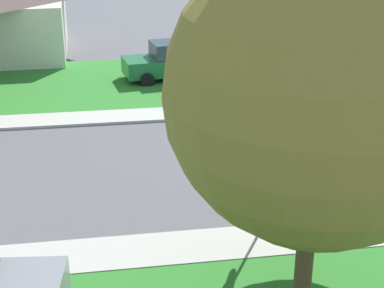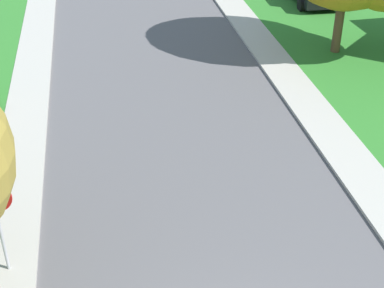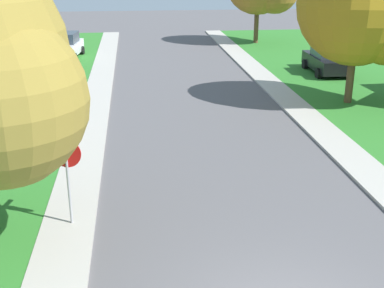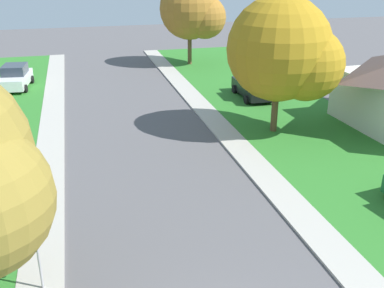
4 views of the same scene
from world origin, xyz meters
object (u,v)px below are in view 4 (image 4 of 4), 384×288
object	(u,v)px
car_white_near_corner	(15,77)
car_black_kerbside_mid	(253,86)
tree_sidewalk_near	(286,53)
tree_corner_large	(194,11)
stop_sign_far_corner	(35,236)

from	to	relation	value
car_white_near_corner	car_black_kerbside_mid	bearing A→B (deg)	-22.88
car_black_kerbside_mid	tree_sidewalk_near	world-z (taller)	tree_sidewalk_near
tree_corner_large	tree_sidewalk_near	bearing A→B (deg)	-89.04
stop_sign_far_corner	tree_corner_large	distance (m)	30.71
car_white_near_corner	stop_sign_far_corner	bearing A→B (deg)	-83.15
stop_sign_far_corner	tree_corner_large	size ratio (longest dim) A/B	0.37
stop_sign_far_corner	car_white_near_corner	bearing A→B (deg)	96.85
car_black_kerbside_mid	car_white_near_corner	world-z (taller)	same
stop_sign_far_corner	car_white_near_corner	world-z (taller)	stop_sign_far_corner
stop_sign_far_corner	tree_corner_large	xyz separation A→B (m)	(11.99, 28.13, 2.85)
stop_sign_far_corner	tree_sidewalk_near	distance (m)	16.21
car_white_near_corner	tree_sidewalk_near	bearing A→B (deg)	-41.59
stop_sign_far_corner	car_black_kerbside_mid	size ratio (longest dim) A/B	0.64
car_black_kerbside_mid	car_white_near_corner	size ratio (longest dim) A/B	0.98
tree_corner_large	car_black_kerbside_mid	bearing A→B (deg)	-83.36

